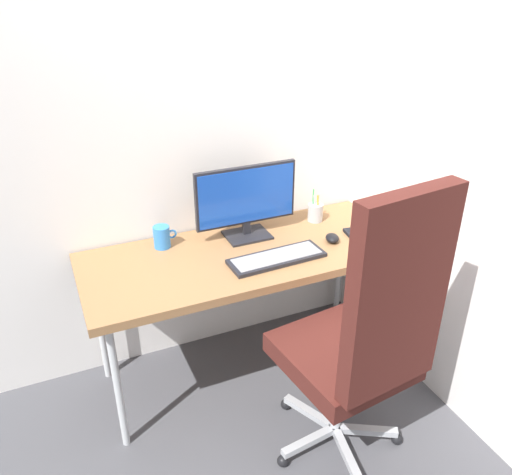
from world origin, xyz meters
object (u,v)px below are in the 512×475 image
object	(u,v)px
pen_holder	(315,212)
notebook	(367,237)
monitor	(246,199)
keyboard	(277,258)
coffee_mug	(162,237)
mouse	(332,238)
office_chair	(366,334)

from	to	relation	value
pen_holder	notebook	bearing A→B (deg)	-64.19
notebook	monitor	bearing A→B (deg)	162.67
keyboard	coffee_mug	size ratio (longest dim) A/B	4.01
monitor	notebook	distance (m)	0.63
notebook	pen_holder	bearing A→B (deg)	125.12
mouse	coffee_mug	distance (m)	0.82
keyboard	coffee_mug	world-z (taller)	coffee_mug
office_chair	mouse	bearing A→B (deg)	69.75
monitor	mouse	xyz separation A→B (m)	(0.36, -0.23, -0.18)
coffee_mug	mouse	bearing A→B (deg)	-20.06
keyboard	pen_holder	world-z (taller)	pen_holder
keyboard	coffee_mug	distance (m)	0.56
keyboard	coffee_mug	xyz separation A→B (m)	(-0.44, 0.33, 0.04)
pen_holder	notebook	xyz separation A→B (m)	(0.14, -0.28, -0.04)
mouse	coffee_mug	size ratio (longest dim) A/B	0.74
office_chair	pen_holder	size ratio (longest dim) A/B	7.41
pen_holder	coffee_mug	xyz separation A→B (m)	(-0.81, 0.04, 0.01)
notebook	office_chair	bearing A→B (deg)	-115.29
monitor	notebook	xyz separation A→B (m)	(0.53, -0.27, -0.19)
monitor	notebook	size ratio (longest dim) A/B	2.49
keyboard	notebook	distance (m)	0.50
office_chair	pen_holder	world-z (taller)	office_chair
notebook	coffee_mug	size ratio (longest dim) A/B	1.81
office_chair	pen_holder	xyz separation A→B (m)	(0.28, 0.88, 0.09)
monitor	coffee_mug	xyz separation A→B (m)	(-0.41, 0.05, -0.14)
office_chair	monitor	bearing A→B (deg)	98.00
monitor	pen_holder	size ratio (longest dim) A/B	2.93
office_chair	notebook	world-z (taller)	office_chair
office_chair	monitor	distance (m)	0.91
keyboard	office_chair	bearing A→B (deg)	-81.16
monitor	pen_holder	world-z (taller)	monitor
office_chair	coffee_mug	world-z (taller)	office_chair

